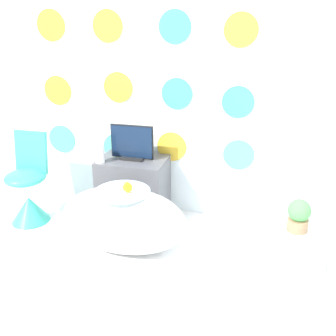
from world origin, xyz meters
The scene contains 10 objects.
ground_plane centered at (0.00, 0.00, 0.00)m, with size 12.00×12.00×0.00m, color white.
wall_back_dotted centered at (0.00, 1.68, 1.30)m, with size 4.22×0.05×2.60m.
bathtub centered at (0.05, 0.89, 0.27)m, with size 1.02×0.53×0.53m.
rubber_duck centered at (0.11, 0.86, 0.58)m, with size 0.07×0.08×0.09m.
chair centered at (-0.95, 1.13, 0.27)m, with size 0.36×0.36×0.82m.
tv_cabinet centered at (-0.05, 1.43, 0.29)m, with size 0.60×0.41×0.58m.
tv centered at (-0.05, 1.43, 0.72)m, with size 0.39×0.12×0.31m.
vase centered at (-0.29, 1.28, 0.67)m, with size 0.08×0.08×0.20m.
side_table centered at (1.32, 0.58, 0.43)m, with size 0.46×0.35×0.54m.
potted_plant_left centered at (1.32, 0.58, 0.65)m, with size 0.14×0.14×0.21m.
Camera 1 is at (1.08, -1.66, 1.79)m, focal length 42.00 mm.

